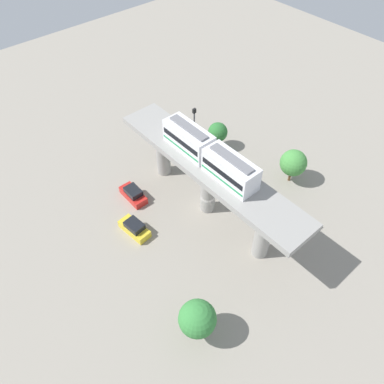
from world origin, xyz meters
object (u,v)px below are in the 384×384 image
parked_car_red (133,194)px  tree_far_corner (218,132)px  tree_near_viaduct (293,163)px  signal_post (194,139)px  tree_mid_lot (197,319)px  train (209,153)px  parked_car_yellow (134,228)px

parked_car_red → tree_far_corner: 15.72m
parked_car_red → tree_near_viaduct: tree_near_viaduct is taller
signal_post → tree_mid_lot: bearing=49.6°
tree_near_viaduct → signal_post: bearing=-49.6°
train → parked_car_yellow: 13.08m
parked_car_red → tree_mid_lot: size_ratio=0.80×
tree_near_viaduct → signal_post: size_ratio=0.49×
train → tree_far_corner: 13.82m
train → parked_car_red: train is taller
train → signal_post: 8.09m
parked_car_yellow → signal_post: bearing=-170.5°
parked_car_yellow → tree_near_viaduct: size_ratio=0.86×
tree_mid_lot → tree_far_corner: tree_mid_lot is taller
parked_car_red → tree_far_corner: bearing=-178.1°
parked_car_yellow → signal_post: 14.17m
parked_car_red → tree_mid_lot: tree_mid_lot is taller
train → tree_mid_lot: (12.01, 11.75, -6.01)m
train → tree_far_corner: bearing=-139.9°
train → tree_far_corner: train is taller
tree_mid_lot → train: bearing=-135.6°
tree_near_viaduct → tree_mid_lot: tree_mid_lot is taller
parked_car_yellow → tree_far_corner: (-18.69, -4.99, 2.13)m
parked_car_yellow → train: bearing=157.2°
tree_near_viaduct → signal_post: (8.72, -10.25, 2.51)m
tree_mid_lot → signal_post: bearing=-130.4°
tree_near_viaduct → tree_mid_lot: (24.13, 7.87, 0.14)m
tree_near_viaduct → tree_mid_lot: bearing=18.1°
parked_car_yellow → parked_car_red: 5.66m
parked_car_yellow → parked_car_red: size_ratio=1.03×
tree_mid_lot → signal_post: 23.90m
train → tree_far_corner: (-9.32, -7.85, -6.54)m
parked_car_yellow → tree_far_corner: tree_far_corner is taller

